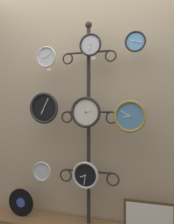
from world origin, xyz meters
TOP-DOWN VIEW (x-y plane):
  - shop_wall at (0.00, 0.57)m, footprint 4.40×0.04m
  - display_stand at (0.00, 0.41)m, footprint 0.63×0.36m
  - clock_top_left at (-0.42, 0.32)m, footprint 0.22×0.04m
  - clock_top_center at (0.05, 0.33)m, footprint 0.22×0.04m
  - clock_top_right at (0.47, 0.34)m, footprint 0.19×0.04m
  - clock_middle_left at (-0.44, 0.30)m, footprint 0.32×0.04m
  - clock_middle_center at (-0.00, 0.32)m, footprint 0.30×0.04m
  - clock_middle_right at (0.43, 0.31)m, footprint 0.30×0.04m
  - clock_bottom_left at (-0.47, 0.31)m, footprint 0.20×0.04m
  - clock_bottom_center at (-0.01, 0.33)m, footprint 0.27×0.04m
  - vinyl_record at (-0.73, 0.33)m, footprint 0.30×0.01m
  - picture_frame at (0.60, 0.31)m, footprint 0.45×0.02m
  - price_tag_upper at (-0.39, 0.32)m, footprint 0.04×0.00m
  - price_tag_mid at (0.08, 0.32)m, footprint 0.04×0.00m

SIDE VIEW (x-z plane):
  - vinyl_record at x=-0.73m, z-range 0.06..0.36m
  - picture_frame at x=0.60m, z-range 0.06..0.38m
  - clock_bottom_center at x=-0.01m, z-range 0.42..0.69m
  - clock_bottom_left at x=-0.47m, z-range 0.46..0.67m
  - display_stand at x=0.00m, z-range -0.30..1.77m
  - clock_middle_right at x=0.43m, z-range 0.98..1.28m
  - clock_middle_center at x=0.00m, z-range 1.02..1.32m
  - clock_middle_left at x=-0.44m, z-range 1.05..1.37m
  - shop_wall at x=0.00m, z-range 0.00..2.80m
  - price_tag_upper at x=-0.39m, z-range 1.59..1.62m
  - price_tag_mid at x=0.08m, z-range 1.67..1.70m
  - clock_top_left at x=-0.42m, z-range 1.62..1.84m
  - clock_top_right at x=0.47m, z-range 1.71..1.91m
  - clock_top_center at x=0.05m, z-range 1.70..1.93m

